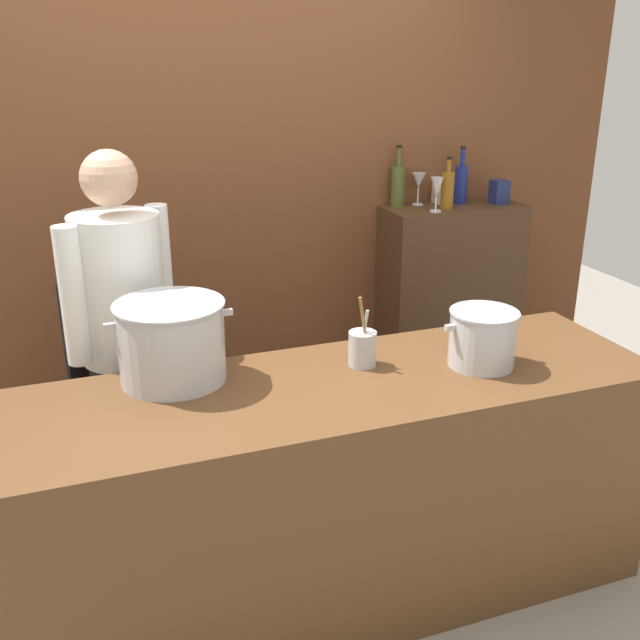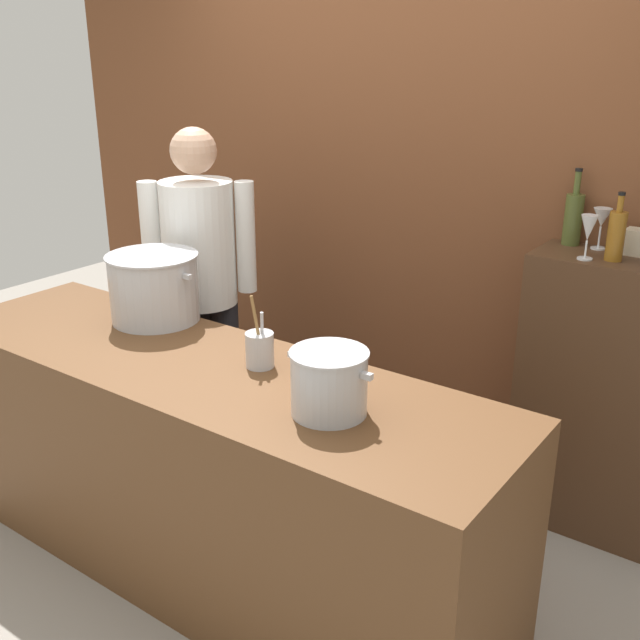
{
  "view_description": "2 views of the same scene",
  "coord_description": "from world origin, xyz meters",
  "px_view_note": "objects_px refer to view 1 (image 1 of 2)",
  "views": [
    {
      "loc": [
        -0.8,
        -2.14,
        2.0
      ],
      "look_at": [
        0.09,
        0.3,
        1.02
      ],
      "focal_mm": 40.68,
      "sensor_mm": 36.0,
      "label": 1
    },
    {
      "loc": [
        1.83,
        -1.78,
        2.01
      ],
      "look_at": [
        0.29,
        0.35,
        1.03
      ],
      "focal_mm": 41.93,
      "sensor_mm": 36.0,
      "label": 2
    }
  ],
  "objects_px": {
    "stockpot_large": "(172,342)",
    "stockpot_small": "(482,338)",
    "wine_glass_wide": "(419,182)",
    "wine_bottle_cobalt": "(461,183)",
    "wine_bottle_amber": "(448,189)",
    "wine_glass_tall": "(437,189)",
    "spice_tin_cream": "(442,193)",
    "spice_tin_navy": "(499,192)",
    "wine_bottle_olive": "(398,184)",
    "chef": "(123,328)",
    "utensil_crock": "(362,348)"
  },
  "relations": [
    {
      "from": "stockpot_small",
      "to": "wine_glass_tall",
      "type": "height_order",
      "value": "wine_glass_tall"
    },
    {
      "from": "wine_glass_wide",
      "to": "wine_glass_tall",
      "type": "bearing_deg",
      "value": -88.37
    },
    {
      "from": "wine_bottle_cobalt",
      "to": "spice_tin_navy",
      "type": "distance_m",
      "value": 0.21
    },
    {
      "from": "wine_glass_tall",
      "to": "stockpot_small",
      "type": "bearing_deg",
      "value": -109.98
    },
    {
      "from": "wine_bottle_cobalt",
      "to": "spice_tin_navy",
      "type": "bearing_deg",
      "value": -21.36
    },
    {
      "from": "wine_bottle_olive",
      "to": "spice_tin_cream",
      "type": "xyz_separation_m",
      "value": [
        0.26,
        -0.01,
        -0.06
      ]
    },
    {
      "from": "wine_bottle_olive",
      "to": "spice_tin_cream",
      "type": "height_order",
      "value": "wine_bottle_olive"
    },
    {
      "from": "wine_bottle_amber",
      "to": "stockpot_large",
      "type": "bearing_deg",
      "value": -149.86
    },
    {
      "from": "wine_bottle_olive",
      "to": "wine_bottle_amber",
      "type": "distance_m",
      "value": 0.26
    },
    {
      "from": "wine_bottle_amber",
      "to": "wine_glass_tall",
      "type": "height_order",
      "value": "wine_bottle_amber"
    },
    {
      "from": "wine_bottle_olive",
      "to": "wine_bottle_cobalt",
      "type": "relative_size",
      "value": 1.05
    },
    {
      "from": "wine_bottle_cobalt",
      "to": "wine_bottle_amber",
      "type": "distance_m",
      "value": 0.16
    },
    {
      "from": "stockpot_small",
      "to": "spice_tin_navy",
      "type": "bearing_deg",
      "value": 55.37
    },
    {
      "from": "wine_bottle_olive",
      "to": "wine_bottle_amber",
      "type": "xyz_separation_m",
      "value": [
        0.21,
        -0.14,
        -0.01
      ]
    },
    {
      "from": "stockpot_large",
      "to": "utensil_crock",
      "type": "distance_m",
      "value": 0.69
    },
    {
      "from": "stockpot_small",
      "to": "wine_bottle_amber",
      "type": "bearing_deg",
      "value": 66.94
    },
    {
      "from": "stockpot_large",
      "to": "stockpot_small",
      "type": "xyz_separation_m",
      "value": [
        1.09,
        -0.26,
        -0.04
      ]
    },
    {
      "from": "spice_tin_navy",
      "to": "spice_tin_cream",
      "type": "distance_m",
      "value": 0.31
    },
    {
      "from": "stockpot_small",
      "to": "spice_tin_cream",
      "type": "height_order",
      "value": "spice_tin_cream"
    },
    {
      "from": "utensil_crock",
      "to": "wine_bottle_olive",
      "type": "relative_size",
      "value": 0.86
    },
    {
      "from": "wine_bottle_cobalt",
      "to": "stockpot_small",
      "type": "bearing_deg",
      "value": -116.49
    },
    {
      "from": "wine_bottle_olive",
      "to": "wine_bottle_amber",
      "type": "relative_size",
      "value": 1.19
    },
    {
      "from": "wine_bottle_cobalt",
      "to": "chef",
      "type": "bearing_deg",
      "value": -161.67
    },
    {
      "from": "chef",
      "to": "wine_glass_tall",
      "type": "height_order",
      "value": "chef"
    },
    {
      "from": "chef",
      "to": "spice_tin_cream",
      "type": "relative_size",
      "value": 16.16
    },
    {
      "from": "utensil_crock",
      "to": "wine_bottle_olive",
      "type": "bearing_deg",
      "value": 59.27
    },
    {
      "from": "wine_bottle_olive",
      "to": "spice_tin_cream",
      "type": "distance_m",
      "value": 0.27
    },
    {
      "from": "stockpot_large",
      "to": "wine_bottle_olive",
      "type": "bearing_deg",
      "value": 37.81
    },
    {
      "from": "spice_tin_cream",
      "to": "chef",
      "type": "bearing_deg",
      "value": -159.59
    },
    {
      "from": "stockpot_small",
      "to": "utensil_crock",
      "type": "xyz_separation_m",
      "value": [
        -0.41,
        0.15,
        -0.04
      ]
    },
    {
      "from": "spice_tin_navy",
      "to": "chef",
      "type": "bearing_deg",
      "value": -165.26
    },
    {
      "from": "wine_bottle_olive",
      "to": "wine_glass_wide",
      "type": "height_order",
      "value": "wine_bottle_olive"
    },
    {
      "from": "wine_glass_tall",
      "to": "wine_glass_wide",
      "type": "bearing_deg",
      "value": 91.63
    },
    {
      "from": "utensil_crock",
      "to": "spice_tin_cream",
      "type": "distance_m",
      "value": 1.55
    },
    {
      "from": "chef",
      "to": "spice_tin_navy",
      "type": "bearing_deg",
      "value": 158.43
    },
    {
      "from": "stockpot_large",
      "to": "wine_bottle_amber",
      "type": "xyz_separation_m",
      "value": [
        1.59,
        0.93,
        0.27
      ]
    },
    {
      "from": "stockpot_large",
      "to": "stockpot_small",
      "type": "height_order",
      "value": "stockpot_large"
    },
    {
      "from": "wine_bottle_amber",
      "to": "wine_glass_wide",
      "type": "relative_size",
      "value": 1.58
    },
    {
      "from": "wine_glass_tall",
      "to": "spice_tin_cream",
      "type": "xyz_separation_m",
      "value": [
        0.14,
        0.19,
        -0.07
      ]
    },
    {
      "from": "wine_bottle_cobalt",
      "to": "spice_tin_navy",
      "type": "relative_size",
      "value": 2.4
    },
    {
      "from": "utensil_crock",
      "to": "wine_bottle_cobalt",
      "type": "relative_size",
      "value": 0.9
    },
    {
      "from": "wine_glass_wide",
      "to": "wine_bottle_cobalt",
      "type": "bearing_deg",
      "value": -10.7
    },
    {
      "from": "stockpot_small",
      "to": "wine_glass_wide",
      "type": "relative_size",
      "value": 1.87
    },
    {
      "from": "wine_bottle_amber",
      "to": "wine_glass_tall",
      "type": "xyz_separation_m",
      "value": [
        -0.09,
        -0.05,
        0.02
      ]
    },
    {
      "from": "utensil_crock",
      "to": "wine_glass_wide",
      "type": "height_order",
      "value": "wine_glass_wide"
    },
    {
      "from": "utensil_crock",
      "to": "stockpot_small",
      "type": "bearing_deg",
      "value": -19.86
    },
    {
      "from": "stockpot_large",
      "to": "wine_bottle_cobalt",
      "type": "height_order",
      "value": "wine_bottle_cobalt"
    },
    {
      "from": "stockpot_large",
      "to": "wine_bottle_cobalt",
      "type": "relative_size",
      "value": 1.46
    },
    {
      "from": "wine_glass_wide",
      "to": "spice_tin_cream",
      "type": "xyz_separation_m",
      "value": [
        0.14,
        -0.0,
        -0.07
      ]
    },
    {
      "from": "utensil_crock",
      "to": "wine_bottle_amber",
      "type": "xyz_separation_m",
      "value": [
        0.92,
        1.04,
        0.35
      ]
    }
  ]
}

